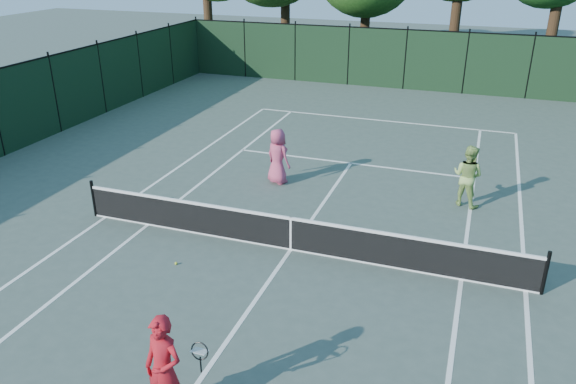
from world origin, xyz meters
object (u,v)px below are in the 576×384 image
(coach, at_px, (164,369))
(player_pink, at_px, (278,156))
(player_green, at_px, (468,176))
(loose_ball_midcourt, at_px, (176,263))

(coach, relative_size, player_pink, 1.06)
(coach, distance_m, player_green, 10.71)
(player_pink, distance_m, loose_ball_midcourt, 5.63)
(player_green, xyz_separation_m, loose_ball_midcourt, (-6.26, -5.79, -0.88))
(coach, height_order, loose_ball_midcourt, coach)
(player_green, distance_m, loose_ball_midcourt, 8.57)
(player_green, relative_size, loose_ball_midcourt, 26.77)
(player_green, bearing_deg, loose_ball_midcourt, 65.43)
(coach, bearing_deg, player_green, 77.66)
(player_pink, distance_m, player_green, 5.73)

